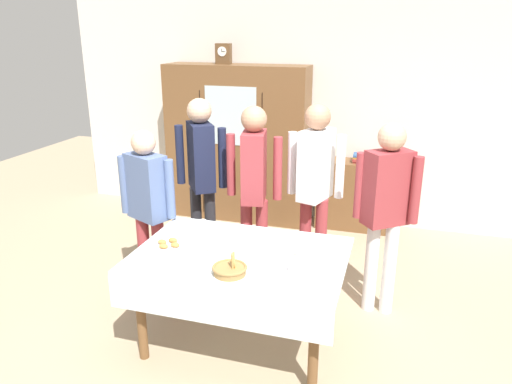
% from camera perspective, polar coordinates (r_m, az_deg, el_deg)
% --- Properties ---
extents(ground_plane, '(12.00, 12.00, 0.00)m').
position_cam_1_polar(ground_plane, '(4.17, -0.83, -15.61)').
color(ground_plane, tan).
rests_on(ground_plane, ground).
extents(back_wall, '(6.40, 0.10, 2.70)m').
position_cam_1_polar(back_wall, '(6.10, 6.78, 9.18)').
color(back_wall, silver).
rests_on(back_wall, ground).
extents(dining_table, '(1.55, 1.07, 0.77)m').
position_cam_1_polar(dining_table, '(3.63, -2.01, -8.94)').
color(dining_table, brown).
rests_on(dining_table, ground).
extents(wall_cabinet, '(1.77, 0.46, 1.94)m').
position_cam_1_polar(wall_cabinet, '(6.11, -2.23, 5.69)').
color(wall_cabinet, brown).
rests_on(wall_cabinet, ground).
extents(mantel_clock, '(0.18, 0.11, 0.24)m').
position_cam_1_polar(mantel_clock, '(6.02, -3.84, 15.92)').
color(mantel_clock, brown).
rests_on(mantel_clock, wall_cabinet).
extents(bookshelf_low, '(0.94, 0.35, 0.84)m').
position_cam_1_polar(bookshelf_low, '(6.01, 11.72, -0.37)').
color(bookshelf_low, brown).
rests_on(bookshelf_low, ground).
extents(book_stack, '(0.16, 0.22, 0.09)m').
position_cam_1_polar(book_stack, '(5.88, 12.02, 3.93)').
color(book_stack, '#99332D').
rests_on(book_stack, bookshelf_low).
extents(tea_cup_far_left, '(0.13, 0.13, 0.06)m').
position_cam_1_polar(tea_cup_far_left, '(4.07, -6.33, -3.85)').
color(tea_cup_far_left, silver).
rests_on(tea_cup_far_left, dining_table).
extents(tea_cup_far_right, '(0.13, 0.13, 0.06)m').
position_cam_1_polar(tea_cup_far_right, '(3.56, 5.29, -7.24)').
color(tea_cup_far_right, white).
rests_on(tea_cup_far_right, dining_table).
extents(tea_cup_center, '(0.13, 0.13, 0.06)m').
position_cam_1_polar(tea_cup_center, '(3.34, 4.41, -9.03)').
color(tea_cup_center, white).
rests_on(tea_cup_center, dining_table).
extents(tea_cup_mid_right, '(0.13, 0.13, 0.06)m').
position_cam_1_polar(tea_cup_mid_right, '(3.75, -1.64, -5.72)').
color(tea_cup_mid_right, white).
rests_on(tea_cup_mid_right, dining_table).
extents(tea_cup_back_edge, '(0.13, 0.13, 0.06)m').
position_cam_1_polar(tea_cup_back_edge, '(3.63, -5.10, -6.68)').
color(tea_cup_back_edge, white).
rests_on(tea_cup_back_edge, dining_table).
extents(bread_basket, '(0.24, 0.24, 0.16)m').
position_cam_1_polar(bread_basket, '(3.32, -3.10, -9.08)').
color(bread_basket, '#9E7542').
rests_on(bread_basket, dining_table).
extents(pastry_plate, '(0.28, 0.28, 0.05)m').
position_cam_1_polar(pastry_plate, '(3.77, -10.23, -6.16)').
color(pastry_plate, white).
rests_on(pastry_plate, dining_table).
extents(spoon_near_right, '(0.12, 0.02, 0.01)m').
position_cam_1_polar(spoon_near_right, '(3.42, 7.41, -8.87)').
color(spoon_near_right, silver).
rests_on(spoon_near_right, dining_table).
extents(spoon_mid_right, '(0.12, 0.02, 0.01)m').
position_cam_1_polar(spoon_mid_right, '(3.54, -1.73, -7.78)').
color(spoon_mid_right, silver).
rests_on(spoon_mid_right, dining_table).
extents(spoon_far_right, '(0.12, 0.02, 0.01)m').
position_cam_1_polar(spoon_far_right, '(3.40, 2.09, -8.89)').
color(spoon_far_right, silver).
rests_on(spoon_far_right, dining_table).
extents(person_near_right_end, '(0.52, 0.40, 1.73)m').
position_cam_1_polar(person_near_right_end, '(4.44, 6.99, 1.74)').
color(person_near_right_end, '#933338').
rests_on(person_near_right_end, ground).
extents(person_behind_table_left, '(0.52, 0.33, 1.54)m').
position_cam_1_polar(person_behind_table_left, '(4.32, -12.62, -0.89)').
color(person_behind_table_left, '#933338').
rests_on(person_behind_table_left, ground).
extents(person_by_cabinet, '(0.52, 0.39, 1.71)m').
position_cam_1_polar(person_by_cabinet, '(4.40, -0.23, 1.53)').
color(person_by_cabinet, '#933338').
rests_on(person_by_cabinet, ground).
extents(person_behind_table_right, '(0.52, 0.38, 1.66)m').
position_cam_1_polar(person_behind_table_right, '(4.08, 15.06, -1.11)').
color(person_behind_table_right, silver).
rests_on(person_behind_table_right, ground).
extents(person_beside_shelf, '(0.52, 0.41, 1.74)m').
position_cam_1_polar(person_beside_shelf, '(4.72, -6.45, 2.82)').
color(person_beside_shelf, '#232328').
rests_on(person_beside_shelf, ground).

